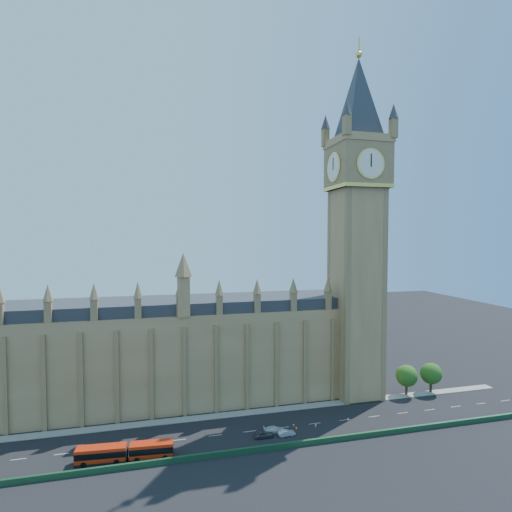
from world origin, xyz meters
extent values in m
plane|color=black|center=(0.00, 0.00, 0.00)|extent=(400.00, 400.00, 0.00)
cube|color=olive|center=(-25.00, 22.00, 12.50)|extent=(120.00, 20.00, 25.00)
cube|color=#2D3035|center=(-25.00, 22.00, 26.50)|extent=(120.00, 18.00, 3.00)
cube|color=olive|center=(38.00, 14.00, 29.00)|extent=(12.00, 12.00, 58.00)
cube|color=olive|center=(38.00, 14.00, 64.00)|extent=(14.00, 14.00, 12.00)
cylinder|color=silver|center=(38.00, 6.85, 64.00)|extent=(7.20, 0.30, 7.20)
cube|color=olive|center=(38.00, 14.00, 71.00)|extent=(14.50, 14.50, 2.00)
pyramid|color=#2D3035|center=(38.00, 14.00, 94.00)|extent=(20.59, 20.59, 22.00)
sphere|color=#F2C64C|center=(38.00, 14.00, 94.80)|extent=(1.80, 1.80, 1.80)
cube|color=#1E4C2D|center=(0.00, -9.00, 0.60)|extent=(160.00, 0.60, 1.20)
cube|color=gray|center=(0.00, 9.50, 0.08)|extent=(160.00, 3.00, 0.16)
cylinder|color=#382619|center=(52.00, 10.00, 2.00)|extent=(0.70, 0.70, 4.00)
sphere|color=#174712|center=(52.00, 10.00, 5.50)|extent=(6.00, 6.00, 6.00)
sphere|color=#174712|center=(52.80, 10.30, 6.10)|extent=(4.38, 4.38, 4.38)
cylinder|color=#382619|center=(60.00, 10.00, 2.00)|extent=(0.70, 0.70, 4.00)
sphere|color=#174712|center=(60.00, 10.00, 5.50)|extent=(6.00, 6.00, 6.00)
sphere|color=#174712|center=(60.80, 10.30, 6.10)|extent=(4.38, 4.38, 4.38)
cube|color=red|center=(-27.55, -5.25, 1.61)|extent=(9.81, 3.43, 3.21)
cube|color=red|center=(-17.84, -6.02, 1.61)|extent=(8.75, 3.35, 3.21)
cube|color=black|center=(-27.55, -5.25, 1.99)|extent=(9.87, 3.48, 1.22)
cube|color=black|center=(-17.84, -6.02, 1.99)|extent=(8.80, 3.40, 1.22)
cylinder|color=black|center=(-22.96, -5.62, 1.44)|extent=(1.04, 2.63, 2.57)
cylinder|color=black|center=(-30.73, -6.34, 0.54)|extent=(1.09, 0.40, 1.07)
cylinder|color=black|center=(-30.51, -3.67, 0.54)|extent=(1.09, 0.40, 1.07)
cylinder|color=black|center=(-24.58, -6.83, 0.54)|extent=(1.09, 0.40, 1.07)
cylinder|color=black|center=(-24.37, -4.16, 0.54)|extent=(1.09, 0.40, 1.07)
cylinder|color=black|center=(-20.68, -7.14, 0.54)|extent=(1.09, 0.40, 1.07)
cylinder|color=black|center=(-20.46, -4.47, 0.54)|extent=(1.09, 0.40, 1.07)
cylinder|color=black|center=(-15.21, -7.58, 0.54)|extent=(1.09, 0.40, 1.07)
cylinder|color=black|center=(-15.00, -4.91, 0.54)|extent=(1.09, 0.40, 1.07)
imported|color=#3F4347|center=(6.40, -3.51, 0.74)|extent=(4.34, 1.80, 1.47)
imported|color=#B6BABF|center=(11.65, -3.97, 0.64)|extent=(4.00, 1.68, 1.28)
imported|color=silver|center=(9.30, -2.01, 0.72)|extent=(5.09, 2.28, 1.45)
cube|color=black|center=(19.62, -1.64, 0.02)|extent=(0.57, 0.57, 0.04)
cone|color=orange|center=(19.62, -1.64, 0.38)|extent=(0.63, 0.63, 0.76)
cylinder|color=white|center=(19.62, -1.64, 0.49)|extent=(0.37, 0.37, 0.13)
cube|color=black|center=(14.64, -0.16, 0.02)|extent=(0.48, 0.48, 0.04)
cone|color=#DB5D0B|center=(14.64, -0.16, 0.33)|extent=(0.53, 0.53, 0.66)
cylinder|color=white|center=(14.64, -0.16, 0.42)|extent=(0.32, 0.32, 0.11)
cube|color=black|center=(14.73, -1.80, 0.02)|extent=(0.47, 0.47, 0.04)
cone|color=#E73D0C|center=(14.73, -1.80, 0.36)|extent=(0.51, 0.51, 0.72)
cylinder|color=white|center=(14.73, -1.80, 0.46)|extent=(0.35, 0.35, 0.12)
cube|color=black|center=(28.51, -0.65, 0.02)|extent=(0.50, 0.50, 0.04)
cone|color=#DD580B|center=(28.51, -0.65, 0.37)|extent=(0.55, 0.55, 0.74)
cylinder|color=white|center=(28.51, -0.65, 0.48)|extent=(0.36, 0.36, 0.13)
camera|label=1|loc=(-16.27, -87.68, 44.90)|focal=28.00mm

